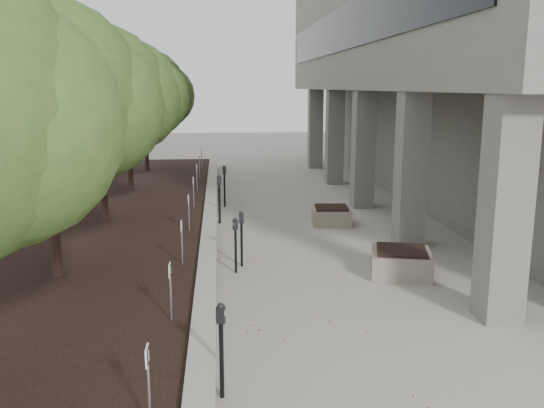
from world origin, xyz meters
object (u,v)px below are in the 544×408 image
planter_front (401,262)px  parking_meter_5 (225,186)px  crabapple_tree_3 (100,123)px  parking_meter_2 (242,239)px  parking_meter_4 (219,199)px  crabapple_tree_5 (145,110)px  crabapple_tree_4 (127,115)px  parking_meter_3 (236,246)px  parking_meter_1 (221,351)px  crabapple_tree_2 (47,140)px  planter_back (331,215)px

planter_front → parking_meter_5: bearing=115.9°
crabapple_tree_3 → parking_meter_2: 5.67m
parking_meter_4 → crabapple_tree_5: bearing=94.5°
parking_meter_2 → parking_meter_4: (-0.50, 4.41, 0.09)m
crabapple_tree_4 → crabapple_tree_5: size_ratio=1.00×
parking_meter_3 → planter_front: (3.65, -0.49, -0.33)m
parking_meter_4 → parking_meter_5: (0.18, 2.49, -0.02)m
crabapple_tree_4 → parking_meter_1: (3.25, -14.25, -2.45)m
crabapple_tree_2 → planter_back: 9.12m
crabapple_tree_3 → parking_meter_3: crabapple_tree_3 is taller
crabapple_tree_2 → planter_back: crabapple_tree_2 is taller
crabapple_tree_5 → parking_meter_2: size_ratio=4.14×
parking_meter_1 → planter_front: size_ratio=1.05×
parking_meter_5 → planter_front: bearing=-65.8°
planter_back → parking_meter_4: bearing=173.5°
crabapple_tree_4 → planter_front: bearing=-52.4°
crabapple_tree_5 → parking_meter_3: (3.60, -13.92, -2.49)m
parking_meter_2 → planter_back: size_ratio=1.14×
crabapple_tree_3 → parking_meter_4: 4.13m
parking_meter_2 → parking_meter_5: 6.90m
planter_back → crabapple_tree_2: bearing=-140.1°
crabapple_tree_4 → parking_meter_2: (3.75, -8.46, -2.46)m
crabapple_tree_5 → parking_meter_4: crabapple_tree_5 is taller
parking_meter_3 → planter_front: bearing=-28.6°
crabapple_tree_2 → parking_meter_1: size_ratio=4.04×
crabapple_tree_4 → parking_meter_5: (3.43, -1.57, -2.39)m
crabapple_tree_5 → parking_meter_1: bearing=-80.4°
crabapple_tree_2 → parking_meter_5: size_ratio=3.73×
crabapple_tree_4 → parking_meter_3: crabapple_tree_4 is taller
parking_meter_2 → planter_front: bearing=-13.8°
planter_back → parking_meter_3: bearing=-124.2°
crabapple_tree_4 → parking_meter_5: bearing=-24.6°
crabapple_tree_2 → crabapple_tree_5: same height
planter_back → crabapple_tree_5: bearing=125.1°
crabapple_tree_4 → crabapple_tree_5: bearing=90.0°
crabapple_tree_4 → parking_meter_1: size_ratio=4.04×
parking_meter_1 → planter_back: 10.39m
crabapple_tree_2 → planter_front: bearing=4.6°
crabapple_tree_4 → crabapple_tree_2: bearing=-90.0°
crabapple_tree_4 → planter_back: (6.65, -4.45, -2.85)m
crabapple_tree_2 → planter_front: 7.80m
crabapple_tree_5 → parking_meter_4: bearing=-70.3°
crabapple_tree_2 → crabapple_tree_4: size_ratio=1.00×
crabapple_tree_3 → parking_meter_2: (3.75, -3.46, -2.46)m
crabapple_tree_4 → planter_back: 8.49m
parking_meter_5 → crabapple_tree_4: bearing=153.7°
parking_meter_3 → crabapple_tree_4: bearing=91.0°
parking_meter_4 → parking_meter_5: bearing=70.5°
crabapple_tree_2 → parking_meter_4: crabapple_tree_2 is taller
crabapple_tree_3 → crabapple_tree_2: bearing=-90.0°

